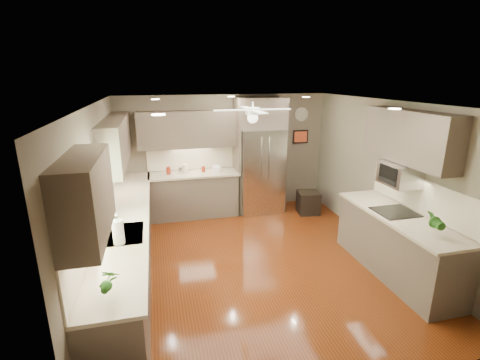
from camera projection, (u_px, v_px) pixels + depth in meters
name	position (u px, v px, depth m)	size (l,w,h in m)	color
floor	(256.00, 261.00, 5.59)	(5.00, 5.00, 0.00)	#471B09
ceiling	(259.00, 103.00, 4.88)	(5.00, 5.00, 0.00)	white
wall_back	(225.00, 153.00, 7.56)	(4.50, 4.50, 0.00)	#635A4B
wall_front	(342.00, 277.00, 2.91)	(4.50, 4.50, 0.00)	#635A4B
wall_left	(99.00, 200.00, 4.72)	(5.00, 5.00, 0.00)	#635A4B
wall_right	(388.00, 178.00, 5.75)	(5.00, 5.00, 0.00)	#635A4B
canister_a	(168.00, 170.00, 7.07)	(0.09, 0.09, 0.14)	maroon
canister_b	(181.00, 170.00, 7.13)	(0.09, 0.09, 0.14)	silver
canister_c	(186.00, 168.00, 7.19)	(0.11, 0.11, 0.17)	beige
canister_d	(203.00, 169.00, 7.26)	(0.08, 0.08, 0.11)	maroon
soap_bottle	(114.00, 217.00, 4.70)	(0.09, 0.09, 0.19)	white
potted_plant_left	(109.00, 280.00, 3.11)	(0.17, 0.12, 0.33)	#235C1A
potted_plant_right	(436.00, 221.00, 4.35)	(0.19, 0.16, 0.35)	#235C1A
bowl	(217.00, 170.00, 7.31)	(0.21, 0.21, 0.05)	beige
left_run	(127.00, 243.00, 5.15)	(0.65, 4.70, 1.45)	#4A4036
back_run	(194.00, 193.00, 7.34)	(1.85, 0.65, 1.45)	#4A4036
uppers	(201.00, 141.00, 5.55)	(4.50, 4.70, 0.95)	#4A4036
window	(93.00, 190.00, 4.18)	(0.05, 1.12, 0.92)	#BFF2B2
sink	(123.00, 236.00, 4.43)	(0.50, 0.70, 0.32)	silver
refrigerator	(260.00, 158.00, 7.42)	(1.06, 0.75, 2.45)	silver
right_run	(397.00, 243.00, 5.15)	(0.70, 2.20, 1.45)	#4A4036
microwave	(400.00, 174.00, 5.12)	(0.43, 0.55, 0.34)	silver
ceiling_fan	(253.00, 113.00, 5.20)	(1.18, 1.18, 0.32)	white
recessed_lights	(249.00, 102.00, 5.24)	(2.84, 3.14, 0.01)	white
wall_clock	(302.00, 114.00, 7.72)	(0.30, 0.03, 0.30)	white
framed_print	(300.00, 137.00, 7.85)	(0.36, 0.03, 0.30)	black
stool	(308.00, 202.00, 7.52)	(0.51, 0.51, 0.50)	black
paper_towel	(118.00, 233.00, 4.11)	(0.13, 0.13, 0.33)	white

